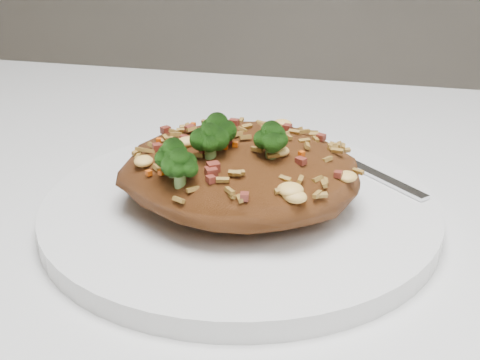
# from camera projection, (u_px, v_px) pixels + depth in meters

# --- Properties ---
(plate) EXTENTS (0.26, 0.26, 0.01)m
(plate) POSITION_uv_depth(u_px,v_px,m) (240.00, 210.00, 0.45)
(plate) COLOR white
(plate) RESTS_ON dining_table
(fried_rice) EXTENTS (0.16, 0.14, 0.07)m
(fried_rice) POSITION_uv_depth(u_px,v_px,m) (239.00, 161.00, 0.43)
(fried_rice) COLOR brown
(fried_rice) RESTS_ON plate
(fork) EXTENTS (0.13, 0.12, 0.00)m
(fork) POSITION_uv_depth(u_px,v_px,m) (350.00, 162.00, 0.50)
(fork) COLOR silver
(fork) RESTS_ON plate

